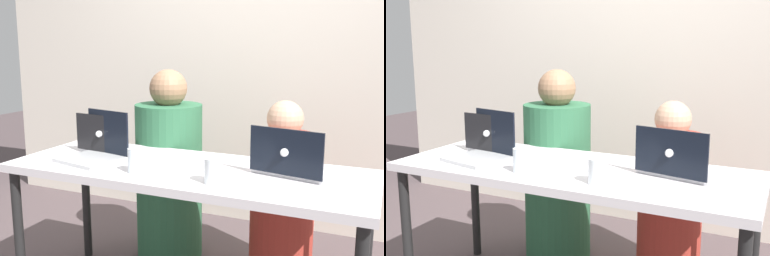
% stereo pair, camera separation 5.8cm
% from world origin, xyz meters
% --- Properties ---
extents(back_wall, '(4.54, 0.10, 2.41)m').
position_xyz_m(back_wall, '(0.00, 1.30, 1.20)').
color(back_wall, beige).
rests_on(back_wall, ground).
extents(desk, '(1.75, 0.66, 0.74)m').
position_xyz_m(desk, '(0.00, 0.00, 0.68)').
color(desk, silver).
rests_on(desk, ground).
extents(person_on_left, '(0.49, 0.49, 1.18)m').
position_xyz_m(person_on_left, '(-0.36, 0.51, 0.52)').
color(person_on_left, '#2D6542').
rests_on(person_on_left, ground).
extents(person_on_right, '(0.41, 0.41, 1.03)m').
position_xyz_m(person_on_right, '(0.36, 0.51, 0.46)').
color(person_on_right, '#9F3026').
rests_on(person_on_right, ground).
extents(laptop_back_left, '(0.36, 0.27, 0.22)m').
position_xyz_m(laptop_back_left, '(-0.51, 0.10, 0.79)').
color(laptop_back_left, silver).
rests_on(laptop_back_left, desk).
extents(laptop_front_left, '(0.33, 0.31, 0.24)m').
position_xyz_m(laptop_front_left, '(-0.48, -0.06, 0.80)').
color(laptop_front_left, '#AFB1B3').
rests_on(laptop_front_left, desk).
extents(laptop_back_right, '(0.38, 0.30, 0.22)m').
position_xyz_m(laptop_back_right, '(0.49, 0.08, 0.79)').
color(laptop_back_right, silver).
rests_on(laptop_back_right, desk).
extents(water_glass_right, '(0.07, 0.07, 0.11)m').
position_xyz_m(water_glass_right, '(0.21, -0.19, 0.79)').
color(water_glass_right, white).
rests_on(water_glass_right, desk).
extents(water_glass_left, '(0.06, 0.06, 0.11)m').
position_xyz_m(water_glass_left, '(-0.18, -0.18, 0.79)').
color(water_glass_left, silver).
rests_on(water_glass_left, desk).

